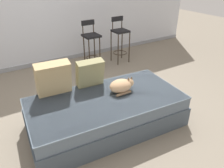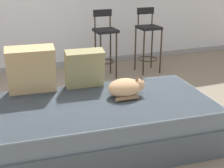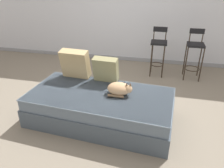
{
  "view_description": "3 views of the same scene",
  "coord_description": "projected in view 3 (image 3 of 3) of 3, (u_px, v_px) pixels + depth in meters",
  "views": [
    {
      "loc": [
        -1.19,
        -2.49,
        1.95
      ],
      "look_at": [
        0.15,
        -0.3,
        0.56
      ],
      "focal_mm": 35.0,
      "sensor_mm": 36.0,
      "label": 1
    },
    {
      "loc": [
        -0.82,
        -2.82,
        1.57
      ],
      "look_at": [
        0.15,
        -0.3,
        0.56
      ],
      "focal_mm": 50.0,
      "sensor_mm": 36.0,
      "label": 2
    },
    {
      "loc": [
        0.76,
        -2.96,
        1.93
      ],
      "look_at": [
        0.15,
        -0.3,
        0.56
      ],
      "focal_mm": 35.0,
      "sensor_mm": 36.0,
      "label": 3
    }
  ],
  "objects": [
    {
      "name": "ground_plane",
      "position": [
        107.0,
        106.0,
        3.6
      ],
      "size": [
        16.0,
        16.0,
        0.0
      ],
      "primitive_type": "plane",
      "color": "slate",
      "rests_on": "ground"
    },
    {
      "name": "wall_back_panel",
      "position": [
        131.0,
        6.0,
        4.98
      ],
      "size": [
        8.0,
        0.1,
        2.6
      ],
      "primitive_type": "cube",
      "color": "silver",
      "rests_on": "ground"
    },
    {
      "name": "wall_baseboard_trim",
      "position": [
        128.0,
        59.0,
        5.49
      ],
      "size": [
        8.0,
        0.02,
        0.09
      ],
      "primitive_type": "cube",
      "color": "gray",
      "rests_on": "ground"
    },
    {
      "name": "couch",
      "position": [
        100.0,
        107.0,
        3.15
      ],
      "size": [
        2.1,
        1.17,
        0.44
      ],
      "color": "#44505B",
      "rests_on": "ground"
    },
    {
      "name": "throw_pillow_corner",
      "position": [
        75.0,
        64.0,
        3.45
      ],
      "size": [
        0.46,
        0.28,
        0.46
      ],
      "color": "tan",
      "rests_on": "couch"
    },
    {
      "name": "throw_pillow_middle",
      "position": [
        106.0,
        69.0,
        3.33
      ],
      "size": [
        0.39,
        0.23,
        0.39
      ],
      "color": "#847F56",
      "rests_on": "couch"
    },
    {
      "name": "cat",
      "position": [
        120.0,
        89.0,
        3.0
      ],
      "size": [
        0.35,
        0.25,
        0.2
      ],
      "color": "tan",
      "rests_on": "couch"
    },
    {
      "name": "bar_stool_near_window",
      "position": [
        159.0,
        48.0,
        4.47
      ],
      "size": [
        0.32,
        0.32,
        1.0
      ],
      "color": "#2D2319",
      "rests_on": "ground"
    },
    {
      "name": "bar_stool_by_doorway",
      "position": [
        194.0,
        52.0,
        4.34
      ],
      "size": [
        0.32,
        0.32,
        1.0
      ],
      "color": "#2D2319",
      "rests_on": "ground"
    }
  ]
}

